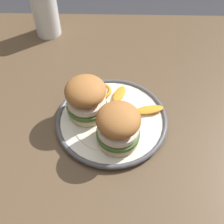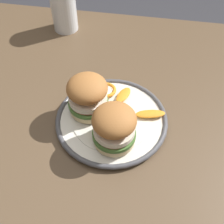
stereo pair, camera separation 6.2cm
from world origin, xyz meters
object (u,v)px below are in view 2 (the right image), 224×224
(sandwich_half_right, at_px, (88,95))
(drinking_glass, at_px, (64,12))
(dinner_plate, at_px, (112,120))
(sandwich_half_left, at_px, (114,127))
(dining_table, at_px, (113,137))

(sandwich_half_right, bearing_deg, drinking_glass, -66.14)
(dinner_plate, height_order, sandwich_half_left, sandwich_half_left)
(sandwich_half_right, bearing_deg, dining_table, -174.77)
(dinner_plate, bearing_deg, sandwich_half_left, 103.57)
(dining_table, relative_size, drinking_glass, 9.13)
(sandwich_half_left, xyz_separation_m, sandwich_half_right, (0.08, -0.08, 0.00))
(sandwich_half_left, height_order, drinking_glass, drinking_glass)
(dining_table, xyz_separation_m, dinner_plate, (-0.00, 0.02, 0.11))
(dining_table, relative_size, sandwich_half_left, 9.36)
(sandwich_half_left, relative_size, sandwich_half_right, 1.00)
(dining_table, xyz_separation_m, sandwich_half_right, (0.06, 0.01, 0.17))
(sandwich_half_left, bearing_deg, dinner_plate, -76.43)
(dining_table, bearing_deg, drinking_glass, -57.90)
(dining_table, height_order, sandwich_half_left, sandwich_half_left)
(drinking_glass, bearing_deg, dining_table, 122.10)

